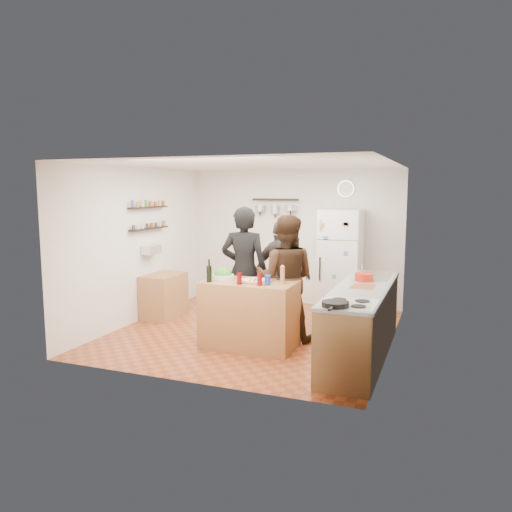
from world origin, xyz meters
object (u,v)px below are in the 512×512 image
at_px(person_left, 244,271).
at_px(skillet, 335,304).
at_px(person_back, 282,274).
at_px(counter_run, 361,323).
at_px(salad_bowl, 223,277).
at_px(prep_island, 250,314).
at_px(side_table, 164,296).
at_px(salt_canister, 268,280).
at_px(red_bowl, 364,277).
at_px(wine_bottle, 209,274).
at_px(wall_clock, 346,189).
at_px(pepper_mill, 283,276).
at_px(person_center, 285,278).
at_px(fridge, 340,261).

xyz_separation_m(person_left, skillet, (1.70, -1.59, -0.01)).
relative_size(person_back, counter_run, 0.64).
bearing_deg(salad_bowl, counter_run, 2.15).
bearing_deg(person_left, salad_bowl, 68.27).
bearing_deg(person_back, prep_island, 98.46).
xyz_separation_m(person_left, side_table, (-1.64, 0.42, -0.59)).
xyz_separation_m(salt_canister, red_bowl, (1.14, 0.67, -0.00)).
distance_m(person_left, counter_run, 1.92).
distance_m(wine_bottle, wall_clock, 3.41).
relative_size(pepper_mill, red_bowl, 0.76).
relative_size(prep_island, red_bowl, 4.93).
height_order(salad_bowl, person_center, person_center).
relative_size(salt_canister, side_table, 0.16).
relative_size(person_left, counter_run, 0.73).
xyz_separation_m(person_left, fridge, (1.05, 1.87, -0.05)).
height_order(prep_island, salt_canister, salt_canister).
height_order(skillet, fridge, fridge).
distance_m(counter_run, skillet, 1.27).
height_order(person_left, red_bowl, person_left).
bearing_deg(salt_canister, pepper_mill, 48.58).
bearing_deg(person_back, wall_clock, -97.25).
height_order(pepper_mill, person_left, person_left).
relative_size(person_left, person_back, 1.13).
relative_size(salad_bowl, pepper_mill, 1.55).
relative_size(red_bowl, side_table, 0.32).
bearing_deg(pepper_mill, person_left, 146.64).
bearing_deg(skillet, salt_canister, 139.90).
bearing_deg(fridge, person_left, -119.27).
height_order(red_bowl, side_table, red_bowl).
xyz_separation_m(wine_bottle, pepper_mill, (0.95, 0.27, -0.01)).
xyz_separation_m(salt_canister, skillet, (1.09, -0.92, -0.03)).
distance_m(salad_bowl, person_center, 0.89).
height_order(salt_canister, side_table, salt_canister).
distance_m(prep_island, person_back, 1.15).
relative_size(salt_canister, fridge, 0.07).
relative_size(person_back, wall_clock, 5.63).
height_order(skillet, wall_clock, wall_clock).
xyz_separation_m(prep_island, fridge, (0.74, 2.42, 0.45)).
relative_size(skillet, side_table, 0.36).
bearing_deg(red_bowl, person_center, -176.93).
height_order(red_bowl, fridge, fridge).
bearing_deg(person_back, person_left, 66.49).
bearing_deg(pepper_mill, person_center, 103.13).
bearing_deg(fridge, person_back, -115.64).
distance_m(prep_island, pepper_mill, 0.71).
height_order(wine_bottle, fridge, fridge).
xyz_separation_m(prep_island, salt_canister, (0.30, -0.12, 0.52)).
distance_m(prep_island, salad_bowl, 0.64).
distance_m(pepper_mill, person_back, 1.10).
xyz_separation_m(salad_bowl, red_bowl, (1.86, 0.50, 0.03)).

